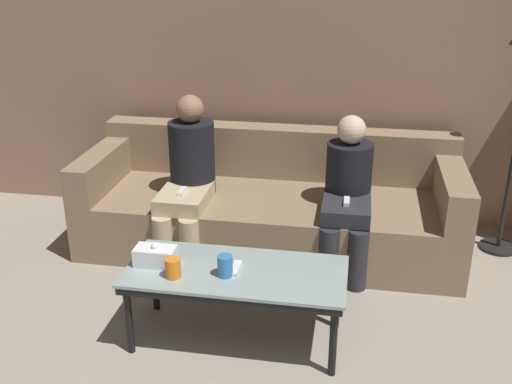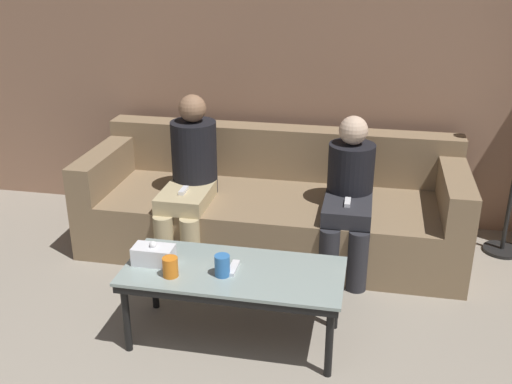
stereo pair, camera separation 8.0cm
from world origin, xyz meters
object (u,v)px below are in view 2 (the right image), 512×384
Objects in this scene: coffee_table at (234,277)px; cup_near_left at (170,267)px; cup_near_right at (222,266)px; game_remote at (233,268)px; tissue_box at (154,255)px; seated_person_mid_left at (349,192)px; couch at (273,207)px; seated_person_left_end at (190,174)px.

coffee_table is 0.34m from cup_near_left.
cup_near_right is 0.77× the size of game_remote.
tissue_box is at bearing 139.74° from cup_near_left.
cup_near_left is at bearing -167.21° from cup_near_right.
coffee_table is 0.13m from cup_near_right.
cup_near_left is 0.10× the size of seated_person_mid_left.
seated_person_mid_left is at bearing 60.04° from cup_near_right.
game_remote is at bearing 1.89° from tissue_box.
seated_person_mid_left is at bearing 60.23° from game_remote.
tissue_box is at bearing -178.11° from coffee_table.
couch is at bearing 87.60° from cup_near_right.
seated_person_left_end is (-0.09, 0.99, 0.09)m from tissue_box.
cup_near_left is at bearing -157.49° from coffee_table.
seated_person_mid_left is (1.08, -0.01, -0.04)m from seated_person_left_end.
tissue_box is 0.22× the size of seated_person_mid_left.
coffee_table is at bearing 57.37° from cup_near_right.
tissue_box is at bearing -110.38° from couch.
cup_near_right is 0.40m from tissue_box.
cup_near_right is at bearing -122.63° from coffee_table.
seated_person_mid_left is (0.55, 0.96, 0.09)m from game_remote.
cup_near_left is 1.39m from seated_person_mid_left.
seated_person_mid_left is (0.86, 1.09, 0.05)m from cup_near_left.
cup_near_right reaches higher than cup_near_left.
coffee_table is 1.12m from seated_person_mid_left.
game_remote is 0.15× the size of seated_person_mid_left.
coffee_table is 1.16× the size of seated_person_mid_left.
game_remote reaches higher than coffee_table.
couch is at bearing 89.53° from coffee_table.
seated_person_left_end is (-0.54, -0.22, 0.30)m from couch.
coffee_table is at bearing -61.31° from seated_person_left_end.
couch is 1.28m from cup_near_right.
cup_near_left reaches higher than game_remote.
tissue_box is 0.20× the size of seated_person_left_end.
seated_person_left_end is at bearing 101.65° from cup_near_left.
tissue_box is at bearing -84.55° from seated_person_left_end.
cup_near_left is (-0.31, -0.13, 0.10)m from coffee_table.
couch reaches higher than coffee_table.
couch is 0.64m from seated_person_mid_left.
coffee_table is 0.05m from game_remote.
seated_person_mid_left reaches higher than game_remote.
tissue_box is at bearing 172.43° from cup_near_right.
tissue_box is 0.44m from game_remote.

